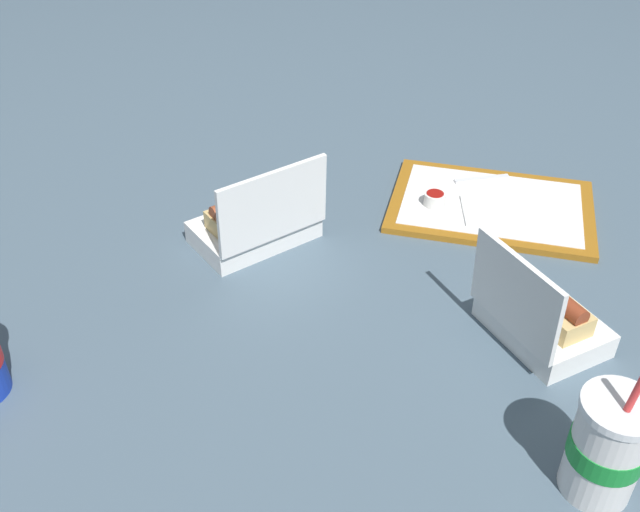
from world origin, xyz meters
The scene contains 8 objects.
ground_plane centered at (0.00, 0.00, 0.00)m, with size 3.20×3.20×0.00m, color #4C6070.
food_tray centered at (0.30, 0.22, 0.01)m, with size 0.41×0.32×0.01m.
ketchup_cup centered at (0.19, 0.20, 0.03)m, with size 0.04×0.04×0.02m.
napkin_stack centered at (0.29, 0.19, 0.02)m, with size 0.10×0.10×0.00m, color white.
plastic_fork centered at (0.29, 0.30, 0.02)m, with size 0.11×0.01×0.01m, color white.
clamshell_hotdog_back centered at (-0.12, 0.08, 0.04)m, with size 0.25×0.24×0.17m.
clamshell_hotdog_center centered at (0.33, -0.13, 0.04)m, with size 0.21×0.22×0.16m.
soda_cup_right centered at (0.35, -0.39, 0.07)m, with size 0.09×0.09×0.20m.
Camera 1 is at (0.08, -0.93, 0.72)m, focal length 40.00 mm.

